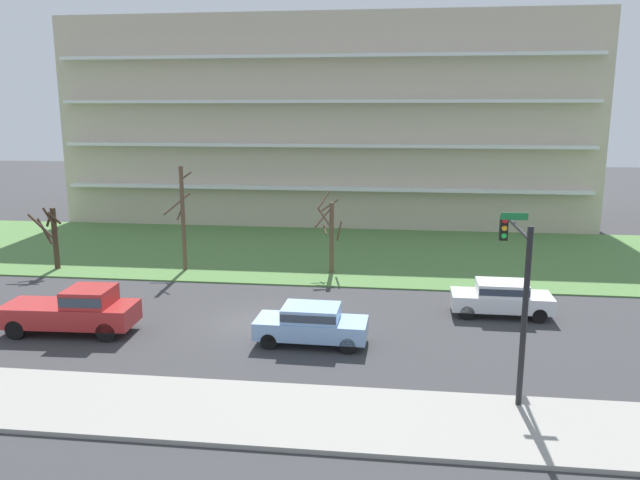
# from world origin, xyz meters

# --- Properties ---
(ground) EXTENTS (160.00, 160.00, 0.00)m
(ground) POSITION_xyz_m (0.00, 0.00, 0.00)
(ground) COLOR #38383A
(sidewalk_curb_near) EXTENTS (80.00, 4.00, 0.15)m
(sidewalk_curb_near) POSITION_xyz_m (0.00, -8.00, 0.07)
(sidewalk_curb_near) COLOR #99968E
(sidewalk_curb_near) RESTS_ON ground
(grass_lawn_strip) EXTENTS (80.00, 16.00, 0.08)m
(grass_lawn_strip) POSITION_xyz_m (0.00, 14.00, 0.04)
(grass_lawn_strip) COLOR #547F42
(grass_lawn_strip) RESTS_ON ground
(apartment_building) EXTENTS (41.53, 12.87, 16.17)m
(apartment_building) POSITION_xyz_m (0.00, 27.96, 8.09)
(apartment_building) COLOR beige
(apartment_building) RESTS_ON ground
(tree_far_left) EXTENTS (1.80, 1.63, 3.71)m
(tree_far_left) POSITION_xyz_m (-13.66, 7.56, 2.10)
(tree_far_left) COLOR #423023
(tree_far_left) RESTS_ON ground
(tree_left) EXTENTS (1.76, 1.33, 6.03)m
(tree_left) POSITION_xyz_m (-6.19, 8.37, 3.14)
(tree_left) COLOR brown
(tree_left) RESTS_ON ground
(tree_center) EXTENTS (1.62, 1.79, 4.65)m
(tree_center) POSITION_xyz_m (2.20, 8.75, 2.39)
(tree_center) COLOR brown
(tree_center) RESTS_ON ground
(sedan_blue_near_left) EXTENTS (4.44, 1.91, 1.57)m
(sedan_blue_near_left) POSITION_xyz_m (2.61, -2.00, 0.87)
(sedan_blue_near_left) COLOR #8CB2E0
(sedan_blue_near_left) RESTS_ON ground
(pickup_red_center_left) EXTENTS (5.49, 2.25, 1.95)m
(pickup_red_center_left) POSITION_xyz_m (-7.25, -1.99, 1.02)
(pickup_red_center_left) COLOR #B22828
(pickup_red_center_left) RESTS_ON ground
(sedan_white_center_right) EXTENTS (4.43, 1.86, 1.57)m
(sedan_white_center_right) POSITION_xyz_m (10.61, 2.50, 0.87)
(sedan_white_center_right) COLOR white
(sedan_white_center_right) RESTS_ON ground
(traffic_signal_mast) EXTENTS (0.90, 4.89, 5.77)m
(traffic_signal_mast) POSITION_xyz_m (9.75, -4.90, 3.95)
(traffic_signal_mast) COLOR black
(traffic_signal_mast) RESTS_ON ground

